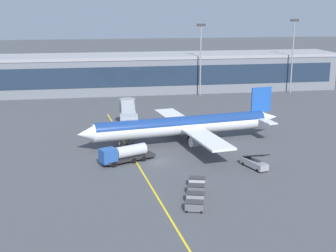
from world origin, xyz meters
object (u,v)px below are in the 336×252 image
Objects in this scene: baggage_cart_0 at (194,206)px; baggage_cart_2 at (196,189)px; baggage_cart_1 at (195,197)px; belt_loader at (254,163)px; main_airliner at (184,125)px; fuel_tanker at (124,154)px; baggage_cart_3 at (197,181)px.

baggage_cart_0 is 6.40m from baggage_cart_2.
baggage_cart_1 is (0.86, 3.08, 0.00)m from baggage_cart_0.
baggage_cart_1 is (-13.89, -12.95, -0.21)m from belt_loader.
main_airliner reaches higher than belt_loader.
belt_loader is (22.95, -6.84, -0.76)m from fuel_tanker.
baggage_cart_0 is 3.20m from baggage_cart_1.
main_airliner is 15.08× the size of baggage_cart_0.
baggage_cart_3 is at bearing -96.51° from main_airliner.
baggage_cart_2 is at bearing -97.57° from main_airliner.
baggage_cart_1 is (-4.50, -30.48, -3.19)m from main_airliner.
baggage_cart_3 is (-12.17, -6.79, -0.21)m from belt_loader.
fuel_tanker is 3.67× the size of baggage_cart_2.
main_airliner is 15.08× the size of baggage_cart_2.
baggage_cart_0 is at bearing -105.63° from baggage_cart_2.
baggage_cart_2 is at bearing -59.30° from fuel_tanker.
fuel_tanker is (-13.56, -10.69, -2.23)m from main_airliner.
main_airliner reaches higher than baggage_cart_2.
main_airliner reaches higher than fuel_tanker.
baggage_cart_3 is at bearing 74.37° from baggage_cart_2.
main_airliner is 34.14m from baggage_cart_0.
main_airliner is at bearing 38.23° from fuel_tanker.
belt_loader is at bearing -61.83° from main_airliner.
baggage_cart_0 is (-14.75, -16.03, -0.21)m from belt_loader.
fuel_tanker is 24.32m from baggage_cart_0.
main_airliner is at bearing 80.92° from baggage_cart_0.
belt_loader reaches higher than baggage_cart_2.
baggage_cart_0 is 1.00× the size of baggage_cart_3.
baggage_cart_3 is at bearing 74.37° from baggage_cart_0.
main_airliner reaches higher than baggage_cart_0.
fuel_tanker is 17.41m from baggage_cart_3.
main_airliner reaches higher than baggage_cart_1.
baggage_cart_2 is at bearing -142.85° from belt_loader.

